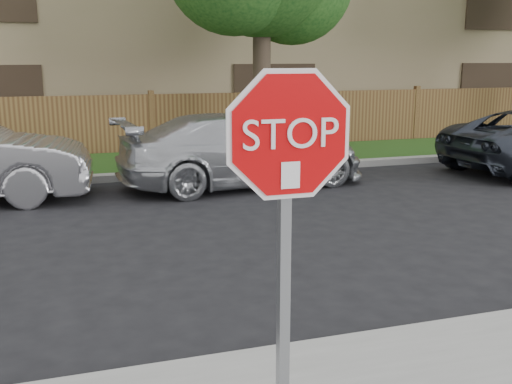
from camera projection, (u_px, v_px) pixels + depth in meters
name	position (u px, v px, depth m)	size (l,w,h in m)	color
ground	(333.00, 346.00, 5.43)	(90.00, 90.00, 0.00)	black
far_curb	(175.00, 174.00, 12.99)	(70.00, 0.30, 0.15)	gray
grass_strip	(163.00, 162.00, 14.53)	(70.00, 3.00, 0.12)	#1E4714
fence	(152.00, 125.00, 15.85)	(70.00, 0.12, 1.60)	#53341D
apartment_building	(126.00, 28.00, 20.45)	(35.20, 9.20, 7.20)	#97865E
stop_sign	(287.00, 191.00, 3.35)	(1.01, 0.13, 2.55)	gray
sedan_right	(243.00, 150.00, 12.06)	(2.04, 5.03, 1.46)	silver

